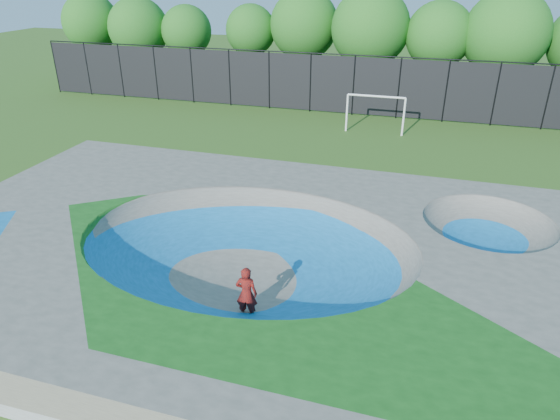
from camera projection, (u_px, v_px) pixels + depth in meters
The scene contains 7 objects.
ground at pixel (248, 277), 16.54m from camera, with size 120.00×120.00×0.00m, color #2E5417.
skate_deck at pixel (247, 258), 16.21m from camera, with size 22.00×14.00×1.50m, color gray.
skater at pixel (247, 294), 14.23m from camera, with size 0.63×0.41×1.73m, color red.
skateboard at pixel (247, 317), 14.60m from camera, with size 0.78×0.22×0.05m, color black.
soccer_goal at pixel (376, 107), 30.04m from camera, with size 3.55×0.12×2.34m.
fence at pixel (354, 84), 33.67m from camera, with size 48.09×0.09×4.04m.
treeline at pixel (364, 31), 36.88m from camera, with size 51.96×6.93×8.09m.
Camera 1 is at (5.03, -12.97, 9.28)m, focal length 32.00 mm.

